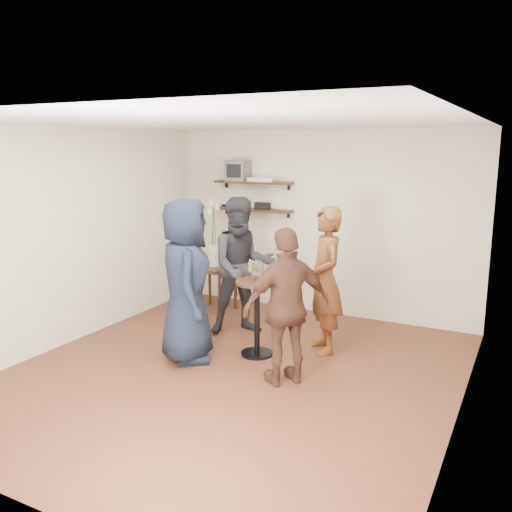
{
  "coord_description": "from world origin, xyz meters",
  "views": [
    {
      "loc": [
        2.72,
        -4.66,
        2.38
      ],
      "look_at": [
        0.08,
        0.4,
        1.21
      ],
      "focal_mm": 38.0,
      "sensor_mm": 36.0,
      "label": 1
    }
  ],
  "objects_px": {
    "person_navy": "(186,281)",
    "dvd_deck": "(263,179)",
    "crt_monitor": "(239,170)",
    "person_dark": "(243,266)",
    "person_plaid": "(325,280)",
    "person_brown": "(287,307)",
    "radio": "(262,206)",
    "drinks_table": "(257,307)",
    "side_table": "(214,273)"
  },
  "relations": [
    {
      "from": "crt_monitor",
      "to": "drinks_table",
      "type": "xyz_separation_m",
      "value": [
        1.23,
        -1.78,
        -1.45
      ]
    },
    {
      "from": "person_dark",
      "to": "crt_monitor",
      "type": "bearing_deg",
      "value": 80.26
    },
    {
      "from": "dvd_deck",
      "to": "person_navy",
      "type": "xyz_separation_m",
      "value": [
        0.19,
        -2.25,
        -0.98
      ]
    },
    {
      "from": "drinks_table",
      "to": "person_navy",
      "type": "relative_size",
      "value": 0.48
    },
    {
      "from": "radio",
      "to": "person_navy",
      "type": "bearing_deg",
      "value": -84.97
    },
    {
      "from": "dvd_deck",
      "to": "radio",
      "type": "xyz_separation_m",
      "value": [
        -0.01,
        0.0,
        -0.38
      ]
    },
    {
      "from": "dvd_deck",
      "to": "person_navy",
      "type": "distance_m",
      "value": 2.47
    },
    {
      "from": "drinks_table",
      "to": "person_brown",
      "type": "height_order",
      "value": "person_brown"
    },
    {
      "from": "radio",
      "to": "person_brown",
      "type": "distance_m",
      "value": 2.8
    },
    {
      "from": "side_table",
      "to": "person_dark",
      "type": "xyz_separation_m",
      "value": [
        0.82,
        -0.63,
        0.32
      ]
    },
    {
      "from": "radio",
      "to": "person_plaid",
      "type": "height_order",
      "value": "person_plaid"
    },
    {
      "from": "crt_monitor",
      "to": "dvd_deck",
      "type": "height_order",
      "value": "crt_monitor"
    },
    {
      "from": "side_table",
      "to": "person_dark",
      "type": "relative_size",
      "value": 0.38
    },
    {
      "from": "person_navy",
      "to": "radio",
      "type": "bearing_deg",
      "value": -31.73
    },
    {
      "from": "radio",
      "to": "person_dark",
      "type": "relative_size",
      "value": 0.13
    },
    {
      "from": "person_plaid",
      "to": "person_brown",
      "type": "relative_size",
      "value": 1.07
    },
    {
      "from": "drinks_table",
      "to": "person_brown",
      "type": "distance_m",
      "value": 0.83
    },
    {
      "from": "dvd_deck",
      "to": "person_navy",
      "type": "bearing_deg",
      "value": -85.28
    },
    {
      "from": "crt_monitor",
      "to": "side_table",
      "type": "relative_size",
      "value": 0.48
    },
    {
      "from": "radio",
      "to": "drinks_table",
      "type": "bearing_deg",
      "value": -64.8
    },
    {
      "from": "dvd_deck",
      "to": "person_navy",
      "type": "relative_size",
      "value": 0.22
    },
    {
      "from": "dvd_deck",
      "to": "drinks_table",
      "type": "xyz_separation_m",
      "value": [
        0.82,
        -1.78,
        -1.33
      ]
    },
    {
      "from": "drinks_table",
      "to": "radio",
      "type": "bearing_deg",
      "value": 115.2
    },
    {
      "from": "dvd_deck",
      "to": "drinks_table",
      "type": "relative_size",
      "value": 0.45
    },
    {
      "from": "person_dark",
      "to": "person_brown",
      "type": "distance_m",
      "value": 1.59
    },
    {
      "from": "person_brown",
      "to": "radio",
      "type": "bearing_deg",
      "value": -107.53
    },
    {
      "from": "radio",
      "to": "person_navy",
      "type": "height_order",
      "value": "person_navy"
    },
    {
      "from": "dvd_deck",
      "to": "side_table",
      "type": "relative_size",
      "value": 0.6
    },
    {
      "from": "crt_monitor",
      "to": "person_dark",
      "type": "bearing_deg",
      "value": -58.89
    },
    {
      "from": "crt_monitor",
      "to": "person_plaid",
      "type": "relative_size",
      "value": 0.19
    },
    {
      "from": "person_brown",
      "to": "drinks_table",
      "type": "bearing_deg",
      "value": -90.0
    },
    {
      "from": "person_navy",
      "to": "person_brown",
      "type": "relative_size",
      "value": 1.14
    },
    {
      "from": "crt_monitor",
      "to": "person_brown",
      "type": "bearing_deg",
      "value": -51.27
    },
    {
      "from": "drinks_table",
      "to": "person_navy",
      "type": "distance_m",
      "value": 0.87
    },
    {
      "from": "crt_monitor",
      "to": "person_plaid",
      "type": "xyz_separation_m",
      "value": [
        1.87,
        -1.3,
        -1.16
      ]
    },
    {
      "from": "side_table",
      "to": "person_plaid",
      "type": "height_order",
      "value": "person_plaid"
    },
    {
      "from": "person_navy",
      "to": "dvd_deck",
      "type": "bearing_deg",
      "value": -32.05
    },
    {
      "from": "radio",
      "to": "side_table",
      "type": "bearing_deg",
      "value": -132.97
    },
    {
      "from": "drinks_table",
      "to": "person_brown",
      "type": "xyz_separation_m",
      "value": [
        0.61,
        -0.51,
        0.23
      ]
    },
    {
      "from": "crt_monitor",
      "to": "person_dark",
      "type": "xyz_separation_m",
      "value": [
        0.71,
        -1.17,
        -1.14
      ]
    },
    {
      "from": "radio",
      "to": "person_brown",
      "type": "xyz_separation_m",
      "value": [
        1.44,
        -2.29,
        -0.72
      ]
    },
    {
      "from": "radio",
      "to": "person_navy",
      "type": "relative_size",
      "value": 0.12
    },
    {
      "from": "radio",
      "to": "person_dark",
      "type": "xyz_separation_m",
      "value": [
        0.32,
        -1.17,
        -0.64
      ]
    },
    {
      "from": "drinks_table",
      "to": "person_dark",
      "type": "xyz_separation_m",
      "value": [
        -0.52,
        0.6,
        0.31
      ]
    },
    {
      "from": "person_plaid",
      "to": "person_navy",
      "type": "height_order",
      "value": "person_navy"
    },
    {
      "from": "side_table",
      "to": "person_plaid",
      "type": "relative_size",
      "value": 0.39
    },
    {
      "from": "dvd_deck",
      "to": "person_dark",
      "type": "bearing_deg",
      "value": -75.53
    },
    {
      "from": "crt_monitor",
      "to": "person_navy",
      "type": "bearing_deg",
      "value": -75.28
    },
    {
      "from": "person_navy",
      "to": "person_plaid",
      "type": "bearing_deg",
      "value": -89.84
    },
    {
      "from": "side_table",
      "to": "person_navy",
      "type": "height_order",
      "value": "person_navy"
    }
  ]
}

